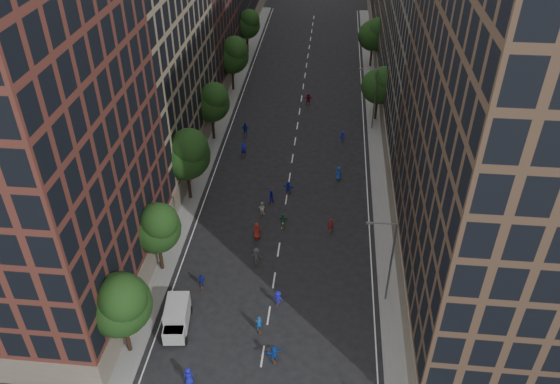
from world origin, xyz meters
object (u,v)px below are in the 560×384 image
at_px(skater_1, 259,324).
at_px(streetlamp_near, 389,258).
at_px(cargo_van, 177,317).
at_px(skater_0, 189,376).
at_px(streetlamp_far, 374,96).

bearing_deg(skater_1, streetlamp_near, -177.95).
height_order(cargo_van, skater_0, cargo_van).
height_order(skater_0, skater_1, skater_0).
bearing_deg(skater_1, skater_0, 29.24).
bearing_deg(skater_0, cargo_van, -88.09).
xyz_separation_m(streetlamp_near, streetlamp_far, (0.00, 33.00, 0.00)).
height_order(streetlamp_near, streetlamp_far, same).
relative_size(streetlamp_far, cargo_van, 1.98).
relative_size(skater_0, skater_1, 1.06).
distance_m(cargo_van, skater_0, 6.05).
xyz_separation_m(streetlamp_far, skater_0, (-15.82, -43.67, -4.28)).
bearing_deg(streetlamp_near, skater_0, -146.00).
bearing_deg(cargo_van, streetlamp_near, 9.42).
xyz_separation_m(cargo_van, skater_0, (2.36, -5.56, -0.35)).
bearing_deg(cargo_van, streetlamp_far, 58.21).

